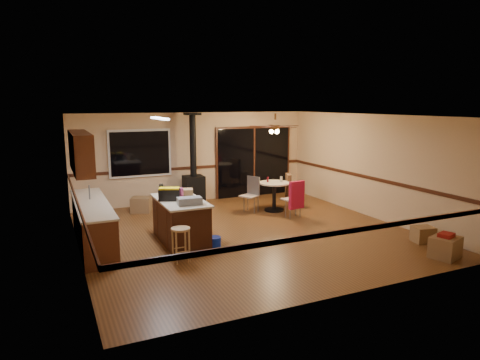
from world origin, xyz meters
TOP-DOWN VIEW (x-y plane):
  - floor at (0.00, 0.00)m, footprint 7.00×7.00m
  - ceiling at (0.00, 0.00)m, footprint 7.00×7.00m
  - wall_back at (0.00, 3.50)m, footprint 7.00×0.00m
  - wall_front at (0.00, -3.50)m, footprint 7.00×0.00m
  - wall_left at (-3.50, 0.00)m, footprint 0.00×7.00m
  - wall_right at (3.50, 0.00)m, footprint 0.00×7.00m
  - chair_rail at (0.00, 0.00)m, footprint 7.00×7.00m
  - window at (-1.60, 3.45)m, footprint 1.72×0.10m
  - sliding_door at (1.90, 3.45)m, footprint 2.52×0.10m
  - lower_cabinets at (-3.20, 0.50)m, footprint 0.60×3.00m
  - countertop at (-3.20, 0.50)m, footprint 0.64×3.04m
  - upper_cabinets at (-3.33, 0.70)m, footprint 0.35×2.00m
  - kitchen_island at (-1.50, 0.00)m, footprint 0.88×1.68m
  - wood_stove at (-0.20, 3.05)m, footprint 0.55×0.50m
  - ceiling_fan at (1.54, 1.47)m, footprint 0.24×0.24m
  - fluorescent_strip at (-1.80, 0.30)m, footprint 0.10×1.20m
  - toolbox_grey at (-1.46, -0.51)m, footprint 0.49×0.31m
  - toolbox_black at (-1.72, 0.02)m, footprint 0.48×0.36m
  - toolbox_yellow_lid at (-1.72, 0.02)m, footprint 0.46×0.34m
  - box_on_island at (-1.28, 0.14)m, footprint 0.26×0.32m
  - bottle_dark at (-1.82, 0.28)m, footprint 0.11×0.11m
  - bottle_pink at (-1.45, 0.04)m, footprint 0.09×0.09m
  - bottle_white at (-1.54, 0.40)m, footprint 0.07×0.07m
  - bar_stool at (-1.83, -1.12)m, footprint 0.44×0.44m
  - blue_bucket at (-1.01, -0.68)m, footprint 0.35×0.35m
  - dining_table at (1.54, 1.47)m, footprint 0.83×0.83m
  - glass_red at (1.39, 1.57)m, footprint 0.06×0.06m
  - glass_cream at (1.72, 1.42)m, footprint 0.09×0.09m
  - chair_left at (0.93, 1.62)m, footprint 0.54×0.54m
  - chair_near at (1.67, 0.59)m, footprint 0.49×0.53m
  - chair_right at (2.07, 1.58)m, footprint 0.58×0.56m
  - box_under_window at (-1.76, 2.79)m, footprint 0.63×0.58m
  - box_corner_a at (2.75, -2.98)m, footprint 0.64×0.59m
  - box_corner_b at (3.10, -2.14)m, footprint 0.47×0.43m
  - box_small_red at (2.75, -2.98)m, footprint 0.33×0.30m

SIDE VIEW (x-z plane):
  - floor at x=0.00m, z-range 0.00..0.00m
  - blue_bucket at x=-1.01m, z-range 0.00..0.23m
  - box_corner_b at x=3.10m, z-range 0.00..0.33m
  - box_corner_a at x=2.75m, z-range 0.00..0.40m
  - box_under_window at x=-1.76m, z-range 0.00..0.40m
  - bar_stool at x=-1.83m, z-range 0.00..0.64m
  - lower_cabinets at x=-3.20m, z-range 0.00..0.86m
  - box_small_red at x=2.75m, z-range 0.40..0.48m
  - kitchen_island at x=-1.50m, z-range 0.00..0.90m
  - dining_table at x=1.54m, z-range 0.14..0.92m
  - chair_left at x=0.93m, z-range 0.33..0.85m
  - chair_near at x=1.67m, z-range 0.25..0.95m
  - chair_right at x=2.07m, z-range 0.25..0.95m
  - wood_stove at x=-0.20m, z-range -0.53..1.99m
  - glass_red at x=1.39m, z-range 0.78..0.92m
  - glass_cream at x=1.72m, z-range 0.78..0.94m
  - countertop at x=-3.20m, z-range 0.86..0.90m
  - toolbox_grey at x=-1.46m, z-range 0.90..1.05m
  - box_on_island at x=-1.28m, z-range 0.90..1.08m
  - bottle_white at x=-1.54m, z-range 0.90..1.09m
  - chair_rail at x=0.00m, z-range 0.96..1.04m
  - toolbox_black at x=-1.72m, z-range 0.90..1.13m
  - bottle_pink at x=-1.45m, z-range 0.90..1.13m
  - sliding_door at x=1.90m, z-range 0.00..2.10m
  - bottle_dark at x=-1.82m, z-range 0.90..1.21m
  - toolbox_yellow_lid at x=-1.72m, z-range 1.13..1.17m
  - wall_back at x=0.00m, z-range -2.20..4.80m
  - wall_front at x=0.00m, z-range -2.20..4.80m
  - wall_left at x=-3.50m, z-range -2.20..4.80m
  - wall_right at x=3.50m, z-range -2.20..4.80m
  - window at x=-1.60m, z-range 0.84..2.16m
  - upper_cabinets at x=-3.33m, z-range 1.50..2.30m
  - ceiling_fan at x=1.54m, z-range 1.94..2.49m
  - fluorescent_strip at x=-1.80m, z-range 2.54..2.58m
  - ceiling at x=0.00m, z-range 2.60..2.60m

